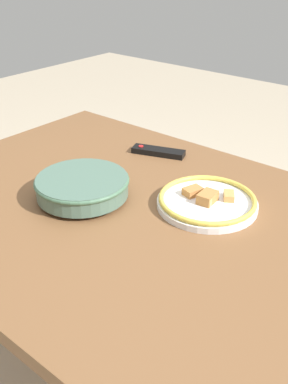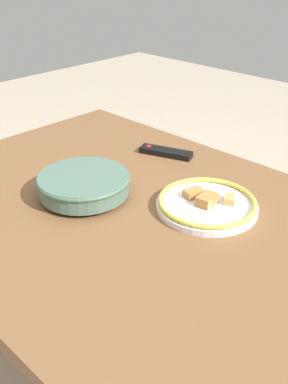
{
  "view_description": "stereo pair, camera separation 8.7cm",
  "coord_description": "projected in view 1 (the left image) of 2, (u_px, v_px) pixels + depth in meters",
  "views": [
    {
      "loc": [
        0.63,
        -0.8,
        1.38
      ],
      "look_at": [
        -0.07,
        0.05,
        0.77
      ],
      "focal_mm": 42.0,
      "sensor_mm": 36.0,
      "label": 1
    },
    {
      "loc": [
        0.7,
        -0.75,
        1.38
      ],
      "look_at": [
        -0.07,
        0.05,
        0.77
      ],
      "focal_mm": 42.0,
      "sensor_mm": 36.0,
      "label": 2
    }
  ],
  "objects": [
    {
      "name": "dining_table",
      "position": [
        153.0,
        239.0,
        1.24
      ],
      "size": [
        1.58,
        1.01,
        0.73
      ],
      "color": "brown",
      "rests_on": "ground_plane"
    },
    {
      "name": "noodle_bowl",
      "position": [
        82.0,
        186.0,
        1.29
      ],
      "size": [
        0.27,
        0.27,
        0.07
      ],
      "color": "#4C6B5B",
      "rests_on": "dining_table"
    },
    {
      "name": "food_plate",
      "position": [
        207.0,
        201.0,
        1.26
      ],
      "size": [
        0.28,
        0.28,
        0.05
      ],
      "color": "white",
      "rests_on": "dining_table"
    },
    {
      "name": "tv_remote",
      "position": [
        158.0,
        152.0,
        1.57
      ],
      "size": [
        0.19,
        0.11,
        0.02
      ],
      "rotation": [
        0.0,
        0.0,
        1.92
      ],
      "color": "black",
      "rests_on": "dining_table"
    }
  ]
}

